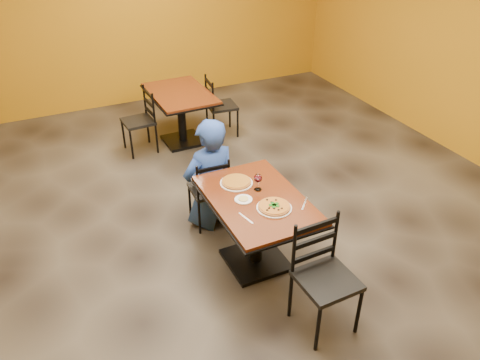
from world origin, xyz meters
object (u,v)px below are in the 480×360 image
chair_second_right (222,106)px  plate_far (236,183)px  diner (210,173)px  pizza_far (236,182)px  table_second (181,106)px  plate_main (274,208)px  pizza_main (274,206)px  chair_second_left (138,122)px  side_plate (243,199)px  wine_glass (258,181)px  chair_main_near (327,281)px  chair_main_far (209,189)px  table_main (257,216)px

chair_second_right → plate_far: size_ratio=2.82×
diner → pizza_far: bearing=91.1°
table_second → plate_far: 2.45m
plate_main → plate_far: same height
plate_main → pizza_main: size_ratio=1.09×
chair_second_left → side_plate: (0.28, -2.70, 0.32)m
diner → side_plate: size_ratio=7.55×
plate_far → wine_glass: size_ratio=1.72×
chair_second_left → wine_glass: 2.68m
table_second → pizza_far: bearing=-96.6°
table_second → pizza_main: 2.94m
chair_main_near → pizza_far: chair_main_near is taller
pizza_main → chair_second_right: bearing=75.4°
table_second → pizza_main: (-0.15, -2.93, 0.22)m
chair_main_far → pizza_far: size_ratio=2.93×
pizza_main → chair_main_near: bearing=-82.9°
chair_main_far → wine_glass: wine_glass is taller
table_main → chair_second_right: bearing=73.1°
pizza_main → plate_far: 0.52m
table_main → diner: (-0.13, 0.82, 0.05)m
chair_second_left → chair_second_right: size_ratio=0.99×
table_second → diner: 1.94m
chair_second_left → chair_main_near: bearing=4.9°
chair_main_near → table_main: bearing=97.7°
chair_main_near → plate_main: 0.78m
chair_second_left → plate_main: (0.46, -2.93, 0.32)m
table_main → plate_far: size_ratio=3.97×
plate_far → wine_glass: wine_glass is taller
table_second → plate_main: bearing=-93.0°
chair_main_far → side_plate: (0.03, -0.78, 0.34)m
table_second → chair_second_right: chair_second_right is taller
chair_main_far → wine_glass: (0.22, -0.69, 0.43)m
chair_main_near → chair_second_right: chair_main_near is taller
chair_main_near → diner: diner is taller
table_main → pizza_main: (0.06, -0.20, 0.21)m
pizza_far → chair_main_far: bearing=100.2°
plate_far → wine_glass: 0.24m
plate_far → diner: bearing=97.1°
diner → side_plate: 0.81m
chair_main_near → pizza_far: 1.28m
diner → plate_main: diner is taller
table_main → plate_main: bearing=-72.5°
table_main → wine_glass: 0.32m
side_plate → pizza_main: bearing=-51.1°
chair_second_right → pizza_far: (-0.89, -2.42, 0.33)m
chair_second_right → pizza_main: bearing=171.1°
table_second → side_plate: size_ratio=7.34×
table_second → table_main: bearing=-94.5°
chair_main_near → side_plate: 1.03m
plate_main → pizza_main: 0.02m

